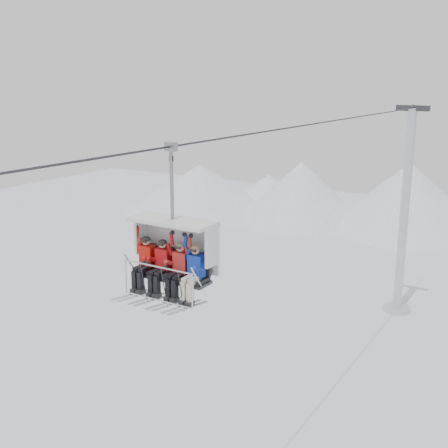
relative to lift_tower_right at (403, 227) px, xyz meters
The scene contains 8 objects.
ridgeline 20.33m from the lift_tower_right, 94.51° to the left, with size 72.00×21.00×7.00m.
lift_tower_right is the anchor object (origin of this frame).
haul_cable 23.25m from the lift_tower_right, 90.00° to the right, with size 0.06×0.06×50.00m, color #323237.
chairlift_carrier 24.89m from the lift_tower_right, 90.00° to the right, with size 2.33×1.17×3.98m.
skier_far_left 25.12m from the lift_tower_right, 91.90° to the right, with size 0.40×1.69×1.60m.
skier_center_left 25.11m from the lift_tower_right, 90.63° to the right, with size 0.40×1.69×1.60m.
skier_center_right 25.11m from the lift_tower_right, 89.29° to the right, with size 0.40×1.69×1.60m.
skier_far_right 25.12m from the lift_tower_right, 88.20° to the right, with size 0.40×1.69×1.60m.
Camera 1 is at (8.51, -13.79, 14.88)m, focal length 45.00 mm.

